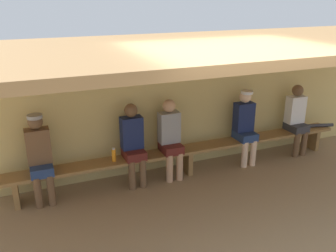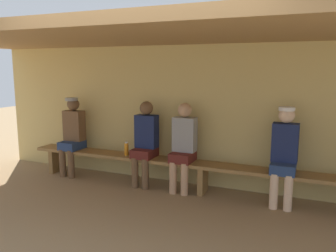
# 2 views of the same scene
# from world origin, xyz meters

# --- Properties ---
(ground_plane) EXTENTS (24.00, 24.00, 0.00)m
(ground_plane) POSITION_xyz_m (0.00, 0.00, 0.00)
(ground_plane) COLOR #937754
(back_wall) EXTENTS (8.00, 0.20, 2.20)m
(back_wall) POSITION_xyz_m (0.00, 2.00, 1.10)
(back_wall) COLOR tan
(back_wall) RESTS_ON ground
(dugout_roof) EXTENTS (8.00, 2.80, 0.12)m
(dugout_roof) POSITION_xyz_m (0.00, 0.70, 2.26)
(dugout_roof) COLOR #9E7547
(dugout_roof) RESTS_ON back_wall
(bench) EXTENTS (6.00, 0.36, 0.46)m
(bench) POSITION_xyz_m (0.00, 1.55, 0.39)
(bench) COLOR olive
(bench) RESTS_ON ground
(player_shirtless_tan) EXTENTS (0.34, 0.42, 1.34)m
(player_shirtless_tan) POSITION_xyz_m (-0.95, 1.55, 0.73)
(player_shirtless_tan) COLOR #591E19
(player_shirtless_tan) RESTS_ON ground
(player_leftmost) EXTENTS (0.34, 0.42, 1.34)m
(player_leftmost) POSITION_xyz_m (-2.36, 1.55, 0.75)
(player_leftmost) COLOR navy
(player_leftmost) RESTS_ON ground
(player_near_post) EXTENTS (0.34, 0.42, 1.34)m
(player_near_post) POSITION_xyz_m (1.13, 1.55, 0.75)
(player_near_post) COLOR navy
(player_near_post) RESTS_ON ground
(player_in_blue) EXTENTS (0.34, 0.42, 1.34)m
(player_in_blue) POSITION_xyz_m (-0.32, 1.55, 0.73)
(player_in_blue) COLOR #591E19
(player_in_blue) RESTS_ON ground
(water_bottle_orange) EXTENTS (0.06, 0.06, 0.22)m
(water_bottle_orange) POSITION_xyz_m (-1.28, 1.53, 0.56)
(water_bottle_orange) COLOR orange
(water_bottle_orange) RESTS_ON bench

